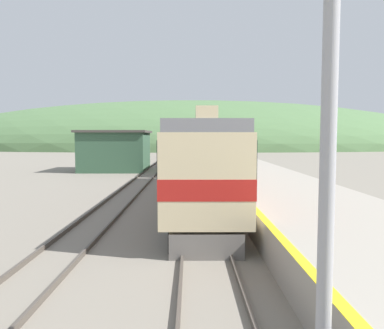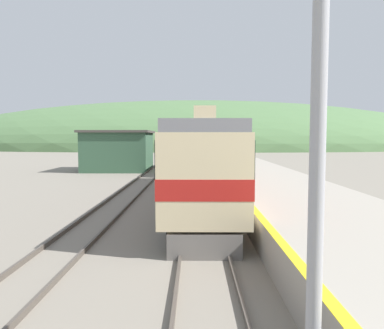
# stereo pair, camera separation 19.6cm
# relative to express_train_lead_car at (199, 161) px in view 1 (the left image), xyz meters

# --- Properties ---
(track_main) EXTENTS (1.52, 180.00, 0.16)m
(track_main) POSITION_rel_express_train_lead_car_xyz_m (0.00, 48.79, -2.19)
(track_main) COLOR #4C443D
(track_main) RESTS_ON ground
(track_siding) EXTENTS (1.52, 180.00, 0.16)m
(track_siding) POSITION_rel_express_train_lead_car_xyz_m (-4.45, 48.79, -2.19)
(track_siding) COLOR #4C443D
(track_siding) RESTS_ON ground
(platform) EXTENTS (5.62, 140.00, 1.11)m
(platform) POSITION_rel_express_train_lead_car_xyz_m (4.47, 28.79, -1.72)
(platform) COLOR #9E9689
(platform) RESTS_ON ground
(distant_hills) EXTENTS (180.83, 81.37, 31.14)m
(distant_hills) POSITION_rel_express_train_lead_car_xyz_m (0.00, 106.40, -2.27)
(distant_hills) COLOR #517547
(distant_hills) RESTS_ON ground
(station_shed) EXTENTS (7.22, 7.08, 4.31)m
(station_shed) POSITION_rel_express_train_lead_car_xyz_m (-8.50, 19.43, -0.09)
(station_shed) COLOR #385B42
(station_shed) RESTS_ON ground
(express_train_lead_car) EXTENTS (2.89, 20.76, 4.50)m
(express_train_lead_car) POSITION_rel_express_train_lead_car_xyz_m (0.00, 0.00, 0.00)
(express_train_lead_car) COLOR black
(express_train_lead_car) RESTS_ON ground
(carriage_second) EXTENTS (2.88, 19.67, 4.14)m
(carriage_second) POSITION_rel_express_train_lead_car_xyz_m (0.00, 21.33, -0.01)
(carriage_second) COLOR black
(carriage_second) RESTS_ON ground
(carriage_third) EXTENTS (2.88, 19.67, 4.14)m
(carriage_third) POSITION_rel_express_train_lead_car_xyz_m (0.00, 41.89, -0.01)
(carriage_third) COLOR black
(carriage_third) RESTS_ON ground
(carriage_fourth) EXTENTS (2.88, 19.67, 4.14)m
(carriage_fourth) POSITION_rel_express_train_lead_car_xyz_m (0.00, 62.44, -0.01)
(carriage_fourth) COLOR black
(carriage_fourth) RESTS_ON ground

